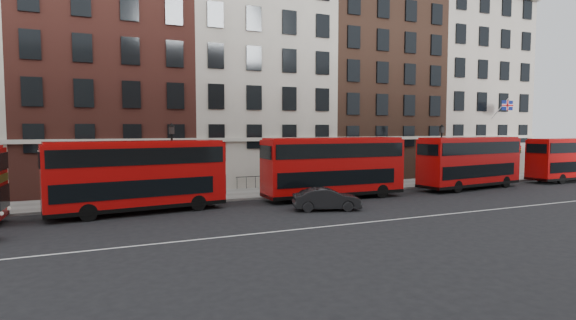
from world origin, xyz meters
name	(u,v)px	position (x,y,z in m)	size (l,w,h in m)	color
ground	(355,215)	(0.00, 0.00, 0.00)	(120.00, 120.00, 0.00)	black
pavement	(284,191)	(0.00, 10.50, 0.07)	(80.00, 5.00, 0.15)	gray
kerb	(297,195)	(0.00, 8.00, 0.08)	(80.00, 0.30, 0.16)	gray
road_centre_line	(375,221)	(0.00, -2.00, 0.01)	(70.00, 0.12, 0.01)	white
building_terrace	(249,73)	(-0.31, 17.88, 10.24)	(64.00, 11.95, 22.00)	#BCB7A2
bus_b	(137,175)	(-11.59, 5.94, 2.33)	(10.57, 3.63, 4.35)	#B10909
bus_c	(333,166)	(1.93, 5.94, 2.38)	(10.62, 2.69, 4.45)	#B10909
bus_d	(470,161)	(15.16, 5.93, 2.34)	(10.62, 3.73, 4.37)	#B10909
bus_e	(570,158)	(28.16, 5.94, 2.23)	(9.97, 2.59, 4.17)	#B10909
car_front	(327,199)	(-0.77, 2.09, 0.69)	(1.47, 4.22, 1.39)	black
lamp_post_left	(172,158)	(-9.09, 8.52, 3.08)	(0.44, 0.44, 5.33)	black
lamp_post_right	(441,151)	(14.49, 8.57, 3.08)	(0.44, 0.44, 5.33)	black
traffic_light	(518,156)	(24.31, 8.57, 2.45)	(0.25, 0.45, 3.27)	black
iron_railings	(273,181)	(0.00, 12.70, 0.65)	(6.60, 0.06, 1.00)	black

